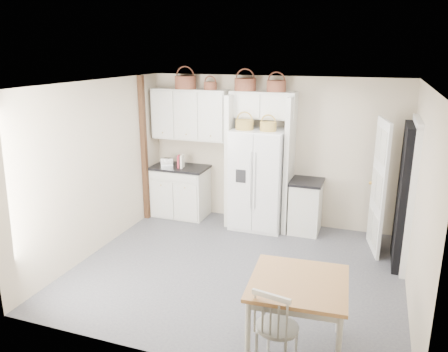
% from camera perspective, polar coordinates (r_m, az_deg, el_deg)
% --- Properties ---
extents(floor, '(4.50, 4.50, 0.00)m').
position_cam_1_polar(floor, '(6.38, 1.77, -12.07)').
color(floor, '#3D3E4A').
rests_on(floor, ground).
extents(ceiling, '(4.50, 4.50, 0.00)m').
position_cam_1_polar(ceiling, '(5.64, 2.00, 11.90)').
color(ceiling, white).
rests_on(ceiling, wall_back).
extents(wall_back, '(4.50, 0.00, 4.50)m').
position_cam_1_polar(wall_back, '(7.75, 6.38, 3.25)').
color(wall_back, beige).
rests_on(wall_back, floor).
extents(wall_left, '(0.00, 4.00, 4.00)m').
position_cam_1_polar(wall_left, '(6.87, -16.29, 1.03)').
color(wall_left, beige).
rests_on(wall_left, floor).
extents(wall_right, '(0.00, 4.00, 4.00)m').
position_cam_1_polar(wall_right, '(5.66, 24.17, -2.99)').
color(wall_right, beige).
rests_on(wall_right, floor).
extents(refrigerator, '(0.90, 0.72, 1.74)m').
position_cam_1_polar(refrigerator, '(7.56, 4.56, -0.41)').
color(refrigerator, silver).
rests_on(refrigerator, floor).
extents(base_cab_left, '(0.98, 0.62, 0.91)m').
position_cam_1_polar(base_cab_left, '(8.23, -5.64, -2.06)').
color(base_cab_left, silver).
rests_on(base_cab_left, floor).
extents(base_cab_right, '(0.49, 0.59, 0.87)m').
position_cam_1_polar(base_cab_right, '(7.59, 10.61, -4.03)').
color(base_cab_right, silver).
rests_on(base_cab_right, floor).
extents(dining_table, '(1.02, 1.02, 0.80)m').
position_cam_1_polar(dining_table, '(4.74, 9.51, -17.58)').
color(dining_table, olive).
rests_on(dining_table, floor).
extents(windsor_chair, '(0.49, 0.46, 0.87)m').
position_cam_1_polar(windsor_chair, '(4.50, 6.96, -19.01)').
color(windsor_chair, silver).
rests_on(windsor_chair, floor).
extents(counter_left, '(1.02, 0.66, 0.04)m').
position_cam_1_polar(counter_left, '(8.09, -5.74, 1.14)').
color(counter_left, black).
rests_on(counter_left, base_cab_left).
extents(counter_right, '(0.53, 0.63, 0.04)m').
position_cam_1_polar(counter_right, '(7.45, 10.79, -0.75)').
color(counter_right, black).
rests_on(counter_right, base_cab_right).
extents(toaster, '(0.25, 0.19, 0.15)m').
position_cam_1_polar(toaster, '(8.11, -7.39, 1.83)').
color(toaster, silver).
rests_on(toaster, counter_left).
extents(cookbook_red, '(0.07, 0.15, 0.22)m').
position_cam_1_polar(cookbook_red, '(7.99, -5.94, 1.91)').
color(cookbook_red, '#B72738').
rests_on(cookbook_red, counter_left).
extents(cookbook_cream, '(0.05, 0.16, 0.24)m').
position_cam_1_polar(cookbook_cream, '(7.95, -5.48, 1.92)').
color(cookbook_cream, white).
rests_on(cookbook_cream, counter_left).
extents(basket_upper_b, '(0.38, 0.38, 0.23)m').
position_cam_1_polar(basket_upper_b, '(7.92, -5.07, 12.08)').
color(basket_upper_b, '#52221A').
rests_on(basket_upper_b, upper_cabinet).
extents(basket_upper_c, '(0.23, 0.23, 0.13)m').
position_cam_1_polar(basket_upper_c, '(7.74, -1.81, 11.70)').
color(basket_upper_c, '#52221A').
rests_on(basket_upper_c, upper_cabinet).
extents(basket_bridge_a, '(0.37, 0.37, 0.21)m').
position_cam_1_polar(basket_bridge_a, '(7.53, 2.78, 11.84)').
color(basket_bridge_a, '#52221A').
rests_on(basket_bridge_a, bridge_cabinet).
extents(basket_bridge_b, '(0.32, 0.32, 0.18)m').
position_cam_1_polar(basket_bridge_b, '(7.40, 6.84, 11.58)').
color(basket_bridge_b, '#52221A').
rests_on(basket_bridge_b, bridge_cabinet).
extents(basket_fridge_a, '(0.30, 0.30, 0.16)m').
position_cam_1_polar(basket_fridge_a, '(7.31, 2.69, 6.71)').
color(basket_fridge_a, olive).
rests_on(basket_fridge_a, refrigerator).
extents(basket_fridge_b, '(0.27, 0.27, 0.15)m').
position_cam_1_polar(basket_fridge_b, '(7.21, 5.79, 6.45)').
color(basket_fridge_b, olive).
rests_on(basket_fridge_b, refrigerator).
extents(upper_cabinet, '(1.40, 0.34, 0.90)m').
position_cam_1_polar(upper_cabinet, '(7.95, -4.45, 8.03)').
color(upper_cabinet, silver).
rests_on(upper_cabinet, wall_back).
extents(bridge_cabinet, '(1.12, 0.34, 0.45)m').
position_cam_1_polar(bridge_cabinet, '(7.48, 5.15, 9.24)').
color(bridge_cabinet, silver).
rests_on(bridge_cabinet, wall_back).
extents(fridge_panel_left, '(0.08, 0.60, 2.30)m').
position_cam_1_polar(fridge_panel_left, '(7.67, 1.03, 2.07)').
color(fridge_panel_left, silver).
rests_on(fridge_panel_left, floor).
extents(fridge_panel_right, '(0.08, 0.60, 2.30)m').
position_cam_1_polar(fridge_panel_right, '(7.43, 8.52, 1.41)').
color(fridge_panel_right, silver).
rests_on(fridge_panel_right, floor).
extents(trim_post, '(0.09, 0.09, 2.60)m').
position_cam_1_polar(trim_post, '(7.95, -10.39, 3.41)').
color(trim_post, '#3B1E13').
rests_on(trim_post, floor).
extents(doorway_void, '(0.18, 0.85, 2.05)m').
position_cam_1_polar(doorway_void, '(6.68, 22.57, -2.47)').
color(doorway_void, black).
rests_on(doorway_void, floor).
extents(door_slab, '(0.21, 0.79, 2.05)m').
position_cam_1_polar(door_slab, '(6.99, 19.53, -1.37)').
color(door_slab, white).
rests_on(door_slab, floor).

